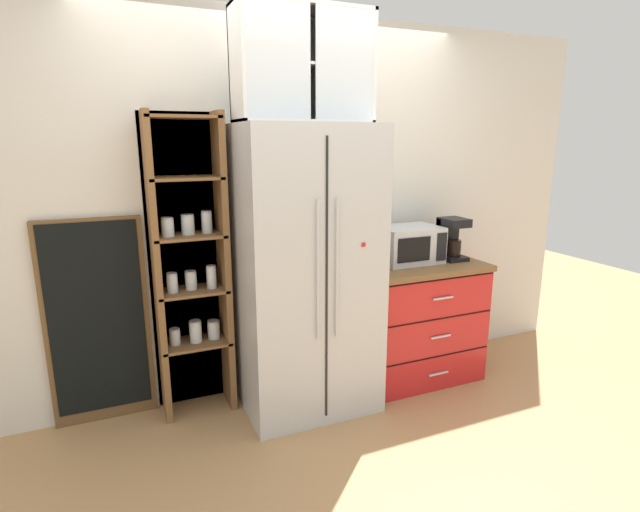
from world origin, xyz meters
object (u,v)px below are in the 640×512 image
object	(u,v)px
microwave	(408,244)
bottle_green	(423,249)
refrigerator	(306,271)
chalkboard_menu	(98,322)
mug_charcoal	(373,259)
coffee_maker	(451,238)

from	to	relation	value
microwave	bottle_green	bearing A→B (deg)	-52.01
refrigerator	microwave	xyz separation A→B (m)	(0.83, 0.09, 0.09)
bottle_green	chalkboard_menu	xyz separation A→B (m)	(-2.16, 0.30, -0.33)
refrigerator	microwave	size ratio (longest dim) A/B	4.19
microwave	mug_charcoal	size ratio (longest dim) A/B	4.04
bottle_green	coffee_maker	bearing A→B (deg)	8.70
microwave	chalkboard_menu	world-z (taller)	chalkboard_menu
microwave	mug_charcoal	bearing A→B (deg)	176.11
mug_charcoal	bottle_green	distance (m)	0.37
coffee_maker	microwave	bearing A→B (deg)	172.93
coffee_maker	chalkboard_menu	xyz separation A→B (m)	(-2.43, 0.26, -0.38)
bottle_green	mug_charcoal	bearing A→B (deg)	163.49
refrigerator	coffee_maker	size ratio (longest dim) A/B	5.94
bottle_green	microwave	bearing A→B (deg)	127.99
microwave	chalkboard_menu	bearing A→B (deg)	174.12
coffee_maker	chalkboard_menu	distance (m)	2.47
mug_charcoal	bottle_green	bearing A→B (deg)	-16.51
microwave	coffee_maker	bearing A→B (deg)	-7.07
refrigerator	chalkboard_menu	size ratio (longest dim) A/B	1.42
microwave	coffee_maker	world-z (taller)	coffee_maker
mug_charcoal	refrigerator	bearing A→B (deg)	-168.68
microwave	mug_charcoal	distance (m)	0.30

